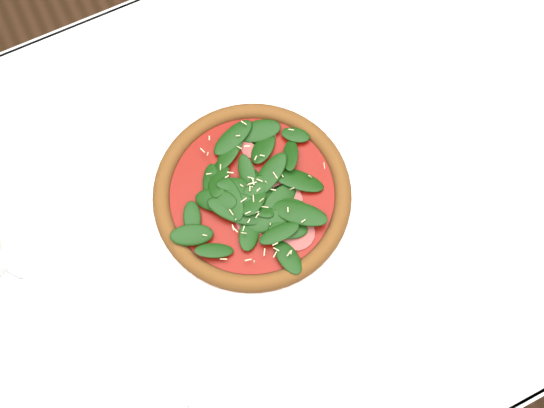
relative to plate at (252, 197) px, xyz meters
name	(u,v)px	position (x,y,z in m)	size (l,w,h in m)	color
ground	(276,287)	(0.04, -0.01, -0.76)	(6.00, 6.00, 0.00)	brown
dining_table	(279,213)	(0.04, -0.01, -0.11)	(1.21, 0.81, 0.75)	silver
plate	(252,197)	(0.00, 0.00, 0.00)	(0.33, 0.33, 0.01)	white
pizza	(252,193)	(0.00, 0.00, 0.02)	(0.29, 0.29, 0.04)	brown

